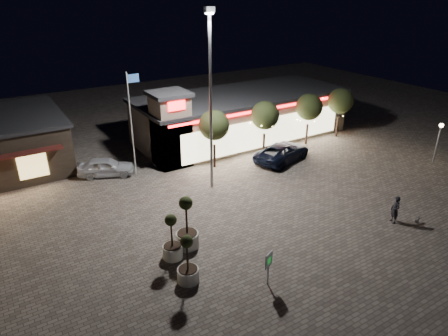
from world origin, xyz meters
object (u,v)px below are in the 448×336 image
planter_mid (188,267)px  pedestrian (395,210)px  white_sedan (106,167)px  pickup_truck (282,152)px  valet_sign (269,263)px  planter_left (172,244)px

planter_mid → pedestrian: bearing=-7.7°
planter_mid → white_sedan: bearing=89.1°
pickup_truck → planter_mid: planter_mid is taller
planter_mid → valet_sign: size_ratio=1.44×
pedestrian → planter_mid: planter_mid is taller
pickup_truck → valet_sign: bearing=121.3°
white_sedan → valet_sign: valet_sign is taller
pedestrian → valet_sign: valet_sign is taller
planter_mid → valet_sign: (3.22, -2.29, 0.47)m
valet_sign → pedestrian: bearing=2.6°
pedestrian → valet_sign: (-10.22, -0.46, 0.41)m
pickup_truck → planter_left: (-13.63, -7.34, 0.05)m
pedestrian → planter_left: (-13.27, 4.00, -0.07)m
pedestrian → planter_mid: (-13.44, 1.82, -0.06)m
pickup_truck → white_sedan: 14.45m
pedestrian → planter_left: size_ratio=0.67×
pedestrian → planter_mid: 13.56m
pickup_truck → pedestrian: bearing=161.3°
pickup_truck → valet_sign: size_ratio=2.98×
pedestrian → planter_mid: size_ratio=0.67×
white_sedan → planter_left: (-0.05, -12.25, 0.10)m
pickup_truck → pedestrian: 11.35m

